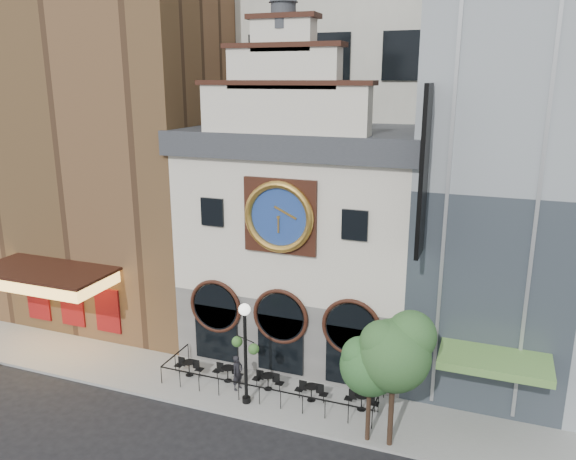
% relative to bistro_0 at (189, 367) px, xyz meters
% --- Properties ---
extents(ground, '(120.00, 120.00, 0.00)m').
position_rel_bistro_0_xyz_m(ground, '(4.41, -2.36, -0.61)').
color(ground, black).
rests_on(ground, ground).
extents(sidewalk, '(44.00, 5.00, 0.15)m').
position_rel_bistro_0_xyz_m(sidewalk, '(4.41, 0.14, -0.54)').
color(sidewalk, gray).
rests_on(sidewalk, ground).
extents(clock_building, '(12.60, 8.78, 18.65)m').
position_rel_bistro_0_xyz_m(clock_building, '(4.41, 5.46, 6.07)').
color(clock_building, '#605E5B').
rests_on(clock_building, ground).
extents(theater_building, '(14.00, 15.60, 25.00)m').
position_rel_bistro_0_xyz_m(theater_building, '(-8.59, 7.59, 11.99)').
color(theater_building, brown).
rests_on(theater_building, ground).
extents(cafe_railing, '(10.60, 2.60, 0.90)m').
position_rel_bistro_0_xyz_m(cafe_railing, '(4.41, 0.14, -0.01)').
color(cafe_railing, black).
rests_on(cafe_railing, sidewalk).
extents(bistro_0, '(1.58, 0.68, 0.90)m').
position_rel_bistro_0_xyz_m(bistro_0, '(0.00, 0.00, 0.00)').
color(bistro_0, black).
rests_on(bistro_0, sidewalk).
extents(bistro_1, '(1.58, 0.68, 0.90)m').
position_rel_bistro_0_xyz_m(bistro_1, '(2.11, 0.18, 0.00)').
color(bistro_1, black).
rests_on(bistro_1, sidewalk).
extents(bistro_2, '(1.58, 0.68, 0.90)m').
position_rel_bistro_0_xyz_m(bistro_2, '(4.28, 0.19, 0.00)').
color(bistro_2, black).
rests_on(bistro_2, sidewalk).
extents(bistro_3, '(1.58, 0.68, 0.90)m').
position_rel_bistro_0_xyz_m(bistro_3, '(6.56, -0.00, 0.00)').
color(bistro_3, black).
rests_on(bistro_3, sidewalk).
extents(bistro_4, '(1.58, 0.68, 0.90)m').
position_rel_bistro_0_xyz_m(bistro_4, '(8.95, 0.08, 0.00)').
color(bistro_4, black).
rests_on(bistro_4, sidewalk).
extents(pedestrian, '(0.57, 0.73, 1.76)m').
position_rel_bistro_0_xyz_m(pedestrian, '(2.89, -0.31, 0.41)').
color(pedestrian, black).
rests_on(pedestrian, sidewalk).
extents(lamppost, '(1.51, 0.90, 4.96)m').
position_rel_bistro_0_xyz_m(lamppost, '(3.77, -1.22, 2.60)').
color(lamppost, black).
rests_on(lamppost, sidewalk).
extents(tree_left, '(3.05, 2.94, 5.87)m').
position_rel_bistro_0_xyz_m(tree_left, '(10.68, -1.93, 3.84)').
color(tree_left, '#382619').
rests_on(tree_left, sidewalk).
extents(tree_right, '(2.58, 2.48, 4.97)m').
position_rel_bistro_0_xyz_m(tree_right, '(9.74, -1.93, 3.18)').
color(tree_right, '#382619').
rests_on(tree_right, sidewalk).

